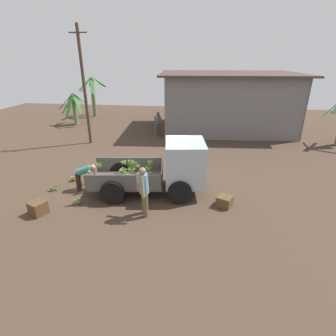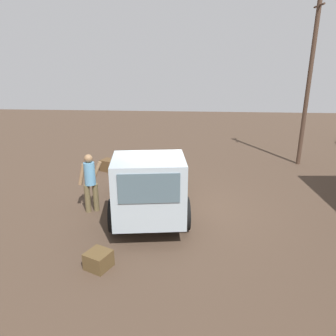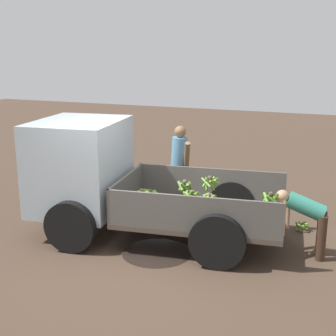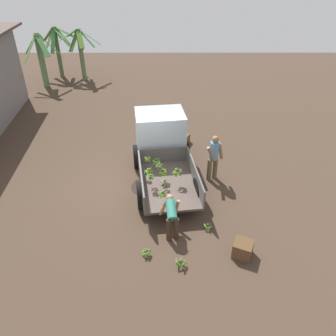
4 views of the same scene
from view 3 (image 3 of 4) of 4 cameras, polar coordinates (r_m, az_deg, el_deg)
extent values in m
plane|color=#453428|center=(7.65, -4.39, -10.39)|extent=(36.00, 36.00, 0.00)
cylinder|color=black|center=(7.67, -1.37, -10.27)|extent=(1.13, 1.13, 0.01)
cube|color=#4C3F38|center=(7.93, 4.12, -5.82)|extent=(2.91, 2.09, 0.08)
cube|color=#53504B|center=(7.03, 2.92, -5.66)|extent=(2.69, 0.41, 0.57)
cube|color=#53504B|center=(8.62, 5.18, -1.88)|extent=(2.69, 0.41, 0.57)
cube|color=#53504B|center=(8.15, -5.06, -2.85)|extent=(0.28, 1.74, 0.57)
cube|color=#A6B4BE|center=(8.35, -10.65, 0.38)|extent=(1.63, 1.89, 1.57)
cube|color=#4C606B|center=(8.60, -15.09, 2.69)|extent=(0.21, 1.36, 0.69)
cylinder|color=black|center=(7.72, -11.77, -7.00)|extent=(0.88, 0.33, 0.85)
cylinder|color=black|center=(9.28, -6.89, -3.10)|extent=(0.88, 0.33, 0.85)
cylinder|color=black|center=(7.05, 6.05, -8.87)|extent=(0.88, 0.33, 0.85)
cylinder|color=black|center=(8.73, 7.82, -4.26)|extent=(0.88, 0.33, 0.85)
sphere|color=#433C2B|center=(7.69, -2.27, -2.88)|extent=(0.09, 0.09, 0.09)
cylinder|color=#5A7A34|center=(7.68, -2.59, -3.60)|extent=(0.17, 0.11, 0.20)
cylinder|color=#4F7F22|center=(7.65, -2.04, -3.55)|extent=(0.16, 0.18, 0.17)
cylinder|color=#579A21|center=(7.73, -1.68, -3.22)|extent=(0.18, 0.18, 0.14)
cylinder|color=#76AB44|center=(7.78, -2.19, -3.18)|extent=(0.21, 0.10, 0.16)
cylinder|color=#507420|center=(7.74, -2.84, -3.20)|extent=(0.05, 0.21, 0.14)
sphere|color=#433D2B|center=(7.99, 5.17, -1.24)|extent=(0.09, 0.09, 0.09)
cylinder|color=olive|center=(7.94, 5.69, -1.74)|extent=(0.14, 0.23, 0.12)
cylinder|color=olive|center=(8.02, 5.71, -1.85)|extent=(0.10, 0.20, 0.19)
cylinder|color=#527634|center=(8.08, 5.52, -1.60)|extent=(0.22, 0.11, 0.16)
cylinder|color=#73AE2A|center=(8.09, 5.09, -1.65)|extent=(0.21, 0.12, 0.19)
cylinder|color=#6BAE38|center=(8.06, 4.68, -1.68)|extent=(0.11, 0.21, 0.18)
cylinder|color=#4A7B27|center=(8.01, 4.71, -1.92)|extent=(0.10, 0.18, 0.22)
cylinder|color=#679D39|center=(7.95, 4.66, -1.79)|extent=(0.22, 0.15, 0.15)
cylinder|color=#4F741D|center=(7.96, 5.14, -2.05)|extent=(0.18, 0.08, 0.22)
sphere|color=brown|center=(7.64, 5.78, -3.95)|extent=(0.06, 0.06, 0.06)
cylinder|color=#618C3E|center=(7.66, 6.15, -4.39)|extent=(0.07, 0.14, 0.14)
cylinder|color=#76A549|center=(7.71, 5.93, -4.14)|extent=(0.16, 0.04, 0.11)
cylinder|color=#517D2D|center=(7.68, 5.43, -4.31)|extent=(0.06, 0.14, 0.14)
cylinder|color=#649930|center=(7.62, 5.34, -4.30)|extent=(0.14, 0.13, 0.09)
cylinder|color=#77B049|center=(7.59, 5.92, -4.36)|extent=(0.15, 0.12, 0.09)
sphere|color=brown|center=(7.40, -3.12, -2.80)|extent=(0.07, 0.07, 0.07)
cylinder|color=#6FA232|center=(7.37, -3.21, -3.38)|extent=(0.16, 0.07, 0.14)
cylinder|color=#567A33|center=(7.38, -2.87, -3.35)|extent=(0.11, 0.15, 0.14)
cylinder|color=#7DAE3A|center=(7.42, -2.68, -3.24)|extent=(0.10, 0.15, 0.14)
cylinder|color=#66A922|center=(7.46, -2.76, -3.15)|extent=(0.15, 0.11, 0.14)
cylinder|color=#6EA13F|center=(7.48, -3.23, -3.04)|extent=(0.15, 0.13, 0.13)
cylinder|color=#4D8228|center=(7.45, -3.54, -3.08)|extent=(0.06, 0.17, 0.12)
cylinder|color=olive|center=(7.40, -3.46, -3.35)|extent=(0.13, 0.12, 0.15)
sphere|color=brown|center=(7.18, 4.97, -3.31)|extent=(0.08, 0.08, 0.08)
cylinder|color=#66A329|center=(7.13, 4.88, -3.78)|extent=(0.17, 0.06, 0.10)
cylinder|color=#6FA23F|center=(7.17, 5.17, -3.94)|extent=(0.11, 0.13, 0.16)
cylinder|color=#55782E|center=(7.20, 5.36, -3.81)|extent=(0.09, 0.15, 0.15)
cylinder|color=olive|center=(7.24, 5.35, -3.48)|extent=(0.17, 0.11, 0.10)
cylinder|color=#69A52D|center=(7.25, 4.90, -3.62)|extent=(0.15, 0.10, 0.14)
cylinder|color=#5D9130|center=(7.22, 4.57, -3.72)|extent=(0.06, 0.15, 0.14)
cylinder|color=#6EAF2E|center=(7.18, 4.57, -3.83)|extent=(0.13, 0.14, 0.14)
sphere|color=#453E2D|center=(7.68, 2.84, -3.01)|extent=(0.08, 0.08, 0.08)
cylinder|color=#47811A|center=(7.76, 3.19, -3.29)|extent=(0.22, 0.11, 0.15)
cylinder|color=#679D29|center=(7.76, 2.71, -3.53)|extent=(0.16, 0.13, 0.20)
cylinder|color=#62941F|center=(7.72, 2.21, -3.31)|extent=(0.05, 0.22, 0.13)
cylinder|color=#6DA035|center=(7.66, 2.26, -3.51)|extent=(0.18, 0.18, 0.15)
cylinder|color=olive|center=(7.64, 2.72, -3.74)|extent=(0.19, 0.07, 0.19)
cylinder|color=#68993B|center=(7.63, 3.31, -3.52)|extent=(0.14, 0.22, 0.13)
cylinder|color=#67A42F|center=(7.69, 3.47, -3.42)|extent=(0.11, 0.22, 0.14)
sphere|color=#49422F|center=(7.54, 2.07, -1.74)|extent=(0.09, 0.09, 0.09)
cylinder|color=#517F2C|center=(7.50, 2.11, -2.42)|extent=(0.17, 0.12, 0.18)
cylinder|color=olive|center=(7.53, 2.57, -2.25)|extent=(0.06, 0.19, 0.15)
cylinder|color=#578127|center=(7.60, 2.30, -2.26)|extent=(0.16, 0.10, 0.19)
cylinder|color=#4C8025|center=(7.60, 1.78, -2.19)|extent=(0.13, 0.17, 0.18)
cylinder|color=olive|center=(7.53, 1.56, -2.23)|extent=(0.17, 0.17, 0.15)
sphere|color=brown|center=(7.21, 2.91, -2.95)|extent=(0.07, 0.07, 0.07)
cylinder|color=#4B741E|center=(7.28, 2.77, -3.30)|extent=(0.15, 0.12, 0.15)
cylinder|color=#57832F|center=(7.22, 2.34, -3.32)|extent=(0.10, 0.18, 0.12)
cylinder|color=#6EAB3A|center=(7.16, 2.59, -3.43)|extent=(0.18, 0.08, 0.11)
cylinder|color=#5AA723|center=(7.19, 3.01, -3.63)|extent=(0.14, 0.11, 0.16)
cylinder|color=#55882B|center=(7.23, 3.38, -3.46)|extent=(0.08, 0.16, 0.15)
cylinder|color=#54792C|center=(7.28, 3.21, -3.23)|extent=(0.17, 0.08, 0.13)
sphere|color=brown|center=(7.26, 0.68, -4.72)|extent=(0.07, 0.07, 0.07)
cylinder|color=#5D9121|center=(7.32, 0.56, -4.85)|extent=(0.13, 0.11, 0.09)
cylinder|color=olive|center=(7.30, 0.35, -5.05)|extent=(0.04, 0.13, 0.12)
cylinder|color=#71A63B|center=(7.26, 0.31, -5.12)|extent=(0.11, 0.12, 0.11)
cylinder|color=olive|center=(7.23, 0.45, -5.11)|extent=(0.14, 0.06, 0.09)
cylinder|color=olive|center=(7.24, 0.78, -5.23)|extent=(0.12, 0.10, 0.12)
cylinder|color=#619335|center=(7.26, 0.93, -5.22)|extent=(0.05, 0.11, 0.13)
cylinder|color=#58842A|center=(7.29, 1.12, -4.94)|extent=(0.11, 0.13, 0.09)
cylinder|color=#517931|center=(7.32, 0.88, -4.89)|extent=(0.14, 0.05, 0.10)
sphere|color=#433D2C|center=(7.34, 12.47, -3.14)|extent=(0.08, 0.08, 0.08)
cylinder|color=#45781D|center=(7.42, 12.73, -3.53)|extent=(0.18, 0.11, 0.16)
cylinder|color=#619337|center=(7.42, 12.11, -3.47)|extent=(0.16, 0.17, 0.15)
cylinder|color=#5FA12D|center=(7.34, 11.85, -3.54)|extent=(0.13, 0.20, 0.13)
cylinder|color=#62A230|center=(7.30, 12.51, -3.79)|extent=(0.19, 0.10, 0.15)
cylinder|color=#51811C|center=(7.33, 13.06, -3.57)|extent=(0.08, 0.21, 0.12)
cylinder|color=brown|center=(9.74, 1.17, -2.23)|extent=(0.21, 0.21, 0.82)
cylinder|color=brown|center=(9.52, 1.28, -2.64)|extent=(0.21, 0.21, 0.82)
cylinder|color=#5A92B7|center=(9.44, 1.35, 1.84)|extent=(0.44, 0.42, 0.66)
sphere|color=#8C6746|center=(9.36, 1.50, 4.46)|extent=(0.23, 0.23, 0.23)
cylinder|color=#8C6746|center=(9.65, 1.74, 1.96)|extent=(0.20, 0.27, 0.62)
cylinder|color=#8C6746|center=(9.26, 2.32, 1.53)|extent=(0.25, 0.36, 0.60)
cylinder|color=#39261A|center=(7.65, 18.21, -8.15)|extent=(0.16, 0.16, 0.72)
cylinder|color=#39261A|center=(7.84, 18.15, -7.59)|extent=(0.16, 0.16, 0.72)
cylinder|color=teal|center=(7.58, 16.45, -4.52)|extent=(0.65, 0.34, 0.45)
sphere|color=tan|center=(7.54, 13.77, -3.36)|extent=(0.20, 0.20, 0.20)
cylinder|color=tan|center=(7.46, 13.80, -5.95)|extent=(0.13, 0.32, 0.53)
cylinder|color=tan|center=(7.81, 14.33, -5.21)|extent=(0.12, 0.20, 0.54)
sphere|color=#403929|center=(8.80, 15.99, -6.45)|extent=(0.07, 0.07, 0.07)
cylinder|color=#518C25|center=(8.78, 16.42, -6.82)|extent=(0.11, 0.19, 0.11)
cylinder|color=#629438|center=(8.86, 16.36, -6.60)|extent=(0.16, 0.16, 0.11)
cylinder|color=#5D883A|center=(8.89, 15.93, -6.57)|extent=(0.19, 0.07, 0.12)
cylinder|color=#70A041|center=(8.84, 15.59, -6.82)|extent=(0.06, 0.16, 0.16)
cylinder|color=#548E27|center=(8.78, 15.62, -6.91)|extent=(0.14, 0.15, 0.15)
cylinder|color=#79A342|center=(8.75, 16.09, -6.91)|extent=(0.19, 0.10, 0.12)
cube|color=brown|center=(10.16, -14.68, -3.34)|extent=(0.63, 0.63, 0.37)
camera|label=1|loc=(16.66, 4.87, 19.98)|focal=28.00mm
camera|label=2|loc=(13.09, -43.25, 15.39)|focal=35.00mm
camera|label=4|loc=(10.00, 68.99, 25.75)|focal=35.00mm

